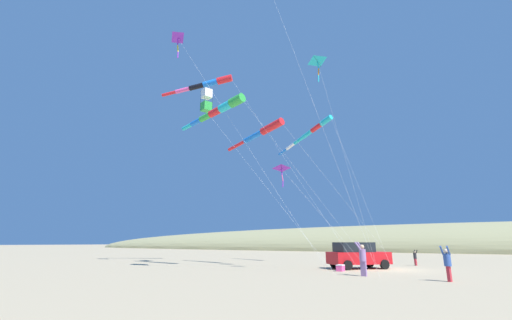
# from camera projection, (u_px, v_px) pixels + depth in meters

# --- Properties ---
(ground_plane) EXTENTS (600.00, 600.00, 0.00)m
(ground_plane) POSITION_uv_depth(u_px,v_px,m) (393.00, 270.00, 22.98)
(ground_plane) COLOR tan
(dune_ridge_grassy) EXTENTS (28.00, 240.00, 11.52)m
(dune_ridge_grassy) POSITION_uv_depth(u_px,v_px,m) (452.00, 252.00, 67.35)
(dune_ridge_grassy) COLOR #938E60
(dune_ridge_grassy) RESTS_ON ground_plane
(parked_car) EXTENTS (4.46, 4.22, 1.85)m
(parked_car) POSITION_uv_depth(u_px,v_px,m) (357.00, 255.00, 23.90)
(parked_car) COLOR red
(parked_car) RESTS_ON ground_plane
(cooler_box) EXTENTS (0.62, 0.42, 0.42)m
(cooler_box) POSITION_uv_depth(u_px,v_px,m) (340.00, 268.00, 21.73)
(cooler_box) COLOR #EF4C93
(cooler_box) RESTS_ON ground_plane
(person_adult_flyer) EXTENTS (0.55, 0.45, 1.68)m
(person_adult_flyer) POSITION_uv_depth(u_px,v_px,m) (447.00, 262.00, 16.09)
(person_adult_flyer) COLOR #B72833
(person_adult_flyer) RESTS_ON ground_plane
(person_child_green_jacket) EXTENTS (0.45, 0.45, 1.26)m
(person_child_green_jacket) POSITION_uv_depth(u_px,v_px,m) (415.00, 257.00, 27.16)
(person_child_green_jacket) COLOR #B72833
(person_child_green_jacket) RESTS_ON ground_plane
(person_child_grey_jacket) EXTENTS (0.47, 0.59, 1.89)m
(person_child_grey_jacket) POSITION_uv_depth(u_px,v_px,m) (363.00, 257.00, 18.72)
(person_child_grey_jacket) COLOR #8E6B9E
(person_child_grey_jacket) RESTS_ON ground_plane
(kite_windsock_magenta_far_left) EXTENTS (5.47, 13.65, 11.93)m
(kite_windsock_magenta_far_left) POSITION_uv_depth(u_px,v_px,m) (262.00, 132.00, 28.85)
(kite_windsock_magenta_far_left) COLOR red
(kite_windsock_magenta_far_left) RESTS_ON ground_plane
(kite_windsock_striped_overhead) EXTENTS (6.17, 12.06, 13.44)m
(kite_windsock_striped_overhead) POSITION_uv_depth(u_px,v_px,m) (310.00, 132.00, 32.65)
(kite_windsock_striped_overhead) COLOR #1EB7C6
(kite_windsock_striped_overhead) RESTS_ON ground_plane
(kite_windsock_green_low_center) EXTENTS (6.33, 14.79, 13.24)m
(kite_windsock_green_low_center) POSITION_uv_depth(u_px,v_px,m) (219.00, 110.00, 27.39)
(kite_windsock_green_low_center) COLOR green
(kite_windsock_green_low_center) RESTS_ON ground_plane
(kite_delta_purple_drifting) EXTENTS (1.65, 14.70, 21.57)m
(kite_delta_purple_drifting) POSITION_uv_depth(u_px,v_px,m) (179.00, 39.00, 32.02)
(kite_delta_purple_drifting) COLOR purple
(kite_delta_purple_drifting) RESTS_ON ground_plane
(kite_delta_small_distant) EXTENTS (2.49, 5.93, 7.40)m
(kite_delta_small_distant) POSITION_uv_depth(u_px,v_px,m) (282.00, 169.00, 24.27)
(kite_delta_small_distant) COLOR purple
(kite_delta_small_distant) RESTS_ON ground_plane
(kite_delta_long_streamer_right) EXTENTS (2.61, 3.21, 15.27)m
(kite_delta_long_streamer_right) POSITION_uv_depth(u_px,v_px,m) (318.00, 62.00, 24.57)
(kite_delta_long_streamer_right) COLOR #1EB7C6
(kite_delta_long_streamer_right) RESTS_ON ground_plane
(kite_box_orange_high_right) EXTENTS (2.13, 12.51, 15.43)m
(kite_box_orange_high_right) POSITION_uv_depth(u_px,v_px,m) (207.00, 100.00, 29.95)
(kite_box_orange_high_right) COLOR white
(kite_box_orange_high_right) RESTS_ON ground_plane
(kite_windsock_red_high_left) EXTENTS (3.50, 19.82, 18.64)m
(kite_windsock_red_high_left) POSITION_uv_depth(u_px,v_px,m) (206.00, 84.00, 34.23)
(kite_windsock_red_high_left) COLOR red
(kite_windsock_red_high_left) RESTS_ON ground_plane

